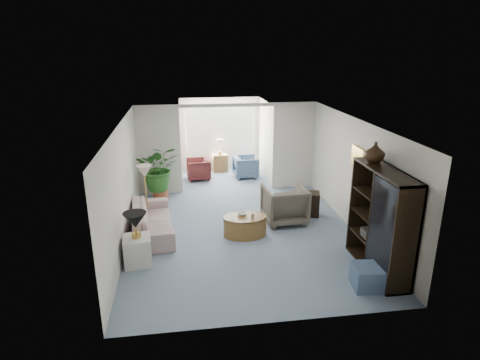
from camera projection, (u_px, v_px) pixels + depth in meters
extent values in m
plane|color=#7A8EA1|center=(244.00, 236.00, 9.01)|extent=(6.00, 6.00, 0.00)
plane|color=#7A8EA1|center=(224.00, 179.00, 12.86)|extent=(2.60, 2.60, 0.00)
cube|color=silver|center=(159.00, 151.00, 11.18)|extent=(1.20, 0.12, 2.50)
cube|color=silver|center=(293.00, 146.00, 11.70)|extent=(1.20, 0.12, 2.50)
cube|color=silver|center=(227.00, 105.00, 11.06)|extent=(2.60, 0.12, 0.10)
cube|color=white|center=(220.00, 128.00, 13.44)|extent=(2.20, 0.02, 1.50)
cube|color=white|center=(220.00, 128.00, 13.41)|extent=(2.20, 0.02, 1.50)
cube|color=beige|center=(358.00, 158.00, 8.72)|extent=(0.04, 0.50, 0.40)
imported|color=beige|center=(152.00, 220.00, 9.06)|extent=(1.03, 2.20, 0.62)
cube|color=silver|center=(138.00, 251.00, 7.77)|extent=(0.55, 0.55, 0.56)
cone|color=black|center=(135.00, 220.00, 7.57)|extent=(0.44, 0.44, 0.30)
cone|color=beige|center=(144.00, 171.00, 9.36)|extent=(0.36, 0.36, 0.28)
cylinder|color=olive|center=(245.00, 226.00, 8.96)|extent=(1.03, 1.03, 0.45)
imported|color=silver|center=(242.00, 214.00, 8.97)|extent=(0.24, 0.24, 0.05)
imported|color=#B7AFA0|center=(253.00, 216.00, 8.80)|extent=(0.10, 0.10, 0.09)
imported|color=#655F50|center=(284.00, 204.00, 9.60)|extent=(1.00, 1.03, 0.89)
cube|color=black|center=(309.00, 204.00, 10.03)|extent=(0.58, 0.51, 0.59)
cube|color=black|center=(381.00, 221.00, 7.37)|extent=(0.47, 1.75, 1.95)
imported|color=#312010|center=(375.00, 152.00, 7.47)|extent=(0.36, 0.36, 0.38)
cube|color=#4A627F|center=(368.00, 277.00, 7.04)|extent=(0.55, 0.55, 0.40)
cylinder|color=#9B4E2D|center=(161.00, 195.00, 10.99)|extent=(0.40, 0.40, 0.32)
imported|color=#2A6322|center=(159.00, 168.00, 10.75)|extent=(1.10, 0.96, 1.23)
imported|color=#4A627F|center=(246.00, 167.00, 12.92)|extent=(0.78, 0.76, 0.68)
imported|color=#551D23|center=(198.00, 169.00, 12.71)|extent=(0.75, 0.73, 0.65)
cube|color=olive|center=(220.00, 163.00, 13.53)|extent=(0.49, 0.39, 0.58)
cube|color=#2B2925|center=(391.00, 253.00, 6.95)|extent=(0.30, 0.26, 0.16)
cube|color=#44423F|center=(383.00, 219.00, 7.17)|extent=(0.30, 0.26, 0.16)
cube|color=#2E2C2A|center=(371.00, 233.00, 7.68)|extent=(0.30, 0.26, 0.16)
cube|color=#312E26|center=(391.00, 199.00, 6.86)|extent=(0.30, 0.26, 0.16)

